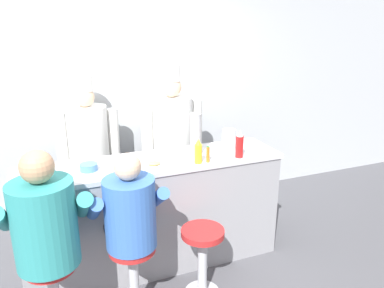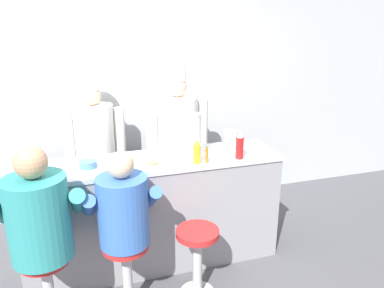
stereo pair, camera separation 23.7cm
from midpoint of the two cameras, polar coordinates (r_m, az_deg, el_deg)
ground_plane at (r=3.59m, az=-2.46°, el=-19.77°), size 20.00×20.00×0.00m
wall_back at (r=4.41m, az=-7.91°, el=6.78°), size 10.00×0.06×2.70m
diner_counter at (r=3.54m, az=-3.82°, el=-10.31°), size 2.35×0.58×1.04m
ketchup_bottle_red at (r=3.35m, az=9.30°, el=-0.29°), size 0.07×0.07×0.25m
mustard_bottle_yellow at (r=3.20m, az=2.86°, el=-1.26°), size 0.07×0.07×0.22m
hot_sauce_bottle_orange at (r=3.24m, az=4.36°, el=-1.69°), size 0.03×0.03×0.15m
water_pitcher_clear at (r=3.59m, az=7.84°, el=0.61°), size 0.15×0.13×0.19m
breakfast_plate at (r=3.18m, az=-3.94°, el=-3.13°), size 0.24×0.24×0.05m
cereal_bowl at (r=3.22m, az=-13.54°, el=-3.05°), size 0.14×0.14×0.06m
coffee_mug_white at (r=3.22m, az=-19.13°, el=-3.27°), size 0.14×0.09×0.09m
cup_stack_steel at (r=3.36m, az=2.58°, el=1.38°), size 0.10×0.10×0.39m
diner_seated_teal at (r=2.83m, az=-19.94°, el=-11.09°), size 0.65×0.64×1.44m
diner_seated_blue at (r=2.86m, az=-8.10°, el=-10.77°), size 0.57×0.56×1.34m
empty_stool_round at (r=3.18m, az=3.06°, el=-16.14°), size 0.35×0.35×0.62m
cook_in_whites_near at (r=4.18m, az=-12.95°, el=-0.12°), size 0.66×0.42×1.69m
cook_in_whites_far at (r=4.14m, az=-0.57°, el=0.89°), size 0.70×0.45×1.78m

